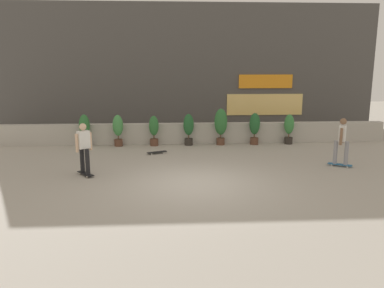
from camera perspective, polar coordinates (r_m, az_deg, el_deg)
The scene contains 13 objects.
ground_plane at distance 11.75m, azimuth 0.44°, elevation -5.81°, with size 48.00×48.00×0.00m, color #A8A093.
planter_wall at distance 17.46m, azimuth -0.89°, elevation 1.58°, with size 18.00×0.40×0.90m, color #B2ADA3.
building_backdrop at distance 21.18m, azimuth -1.39°, elevation 11.00°, with size 20.00×2.08×6.50m.
potted_plant_0 at distance 17.33m, azimuth -15.45°, elevation 2.22°, with size 0.46×0.46×1.39m.
potted_plant_1 at distance 17.09m, azimuth -10.78°, elevation 2.24°, with size 0.45×0.45×1.36m.
potted_plant_2 at distance 16.97m, azimuth -5.60°, elevation 2.18°, with size 0.42×0.42×1.31m.
potted_plant_3 at distance 16.97m, azimuth -0.50°, elevation 2.43°, with size 0.45×0.45×1.38m.
potted_plant_4 at distance 17.07m, azimuth 4.24°, elevation 2.98°, with size 0.56×0.56×1.60m.
potted_plant_5 at distance 17.36m, azimuth 9.15°, elevation 2.54°, with size 0.46×0.46×1.40m.
potted_plant_6 at distance 17.76m, azimuth 14.01°, elevation 2.37°, with size 0.43×0.43×1.33m.
skater_far_right at distance 14.41m, azimuth 21.08°, elevation 0.57°, with size 0.78×0.60×1.70m.
skater_mid_plaza at distance 12.79m, azimuth -15.52°, elevation -0.41°, with size 0.66×0.75×1.70m.
skateboard_near_camera at distance 15.57m, azimuth -5.15°, elevation -1.19°, with size 0.81×0.50×0.08m.
Camera 1 is at (-0.76, -11.17, 3.57)m, focal length 36.45 mm.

